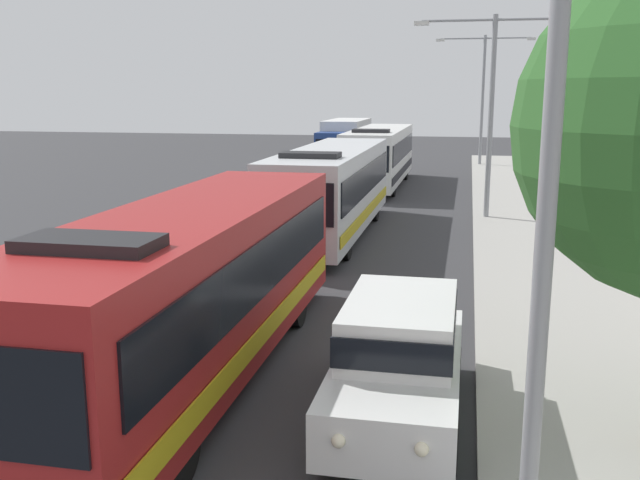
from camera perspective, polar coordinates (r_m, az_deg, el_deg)
name	(u,v)px	position (r m, az deg, el deg)	size (l,w,h in m)	color
bus_lead	(193,285)	(12.57, -10.17, -3.56)	(2.58, 11.14, 3.21)	maroon
bus_second_in_line	(332,188)	(24.77, 0.95, 4.21)	(2.58, 11.46, 3.21)	silver
bus_middle	(379,155)	(38.04, 4.80, 6.85)	(2.58, 11.70, 3.21)	silver
white_suv	(399,355)	(11.07, 6.39, -9.18)	(1.86, 4.81, 1.90)	white
box_truck_oncoming	(345,142)	(46.78, 2.02, 7.85)	(2.35, 8.39, 3.15)	navy
streetlamp_near	(556,75)	(7.39, 18.41, 12.45)	(6.18, 0.28, 8.11)	gray
streetlamp_mid	(492,94)	(28.33, 13.64, 11.34)	(6.03, 0.28, 7.66)	gray
streetlamp_far	(483,86)	(49.31, 12.97, 11.98)	(6.38, 0.28, 8.44)	gray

